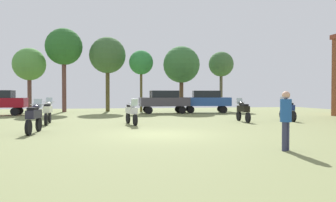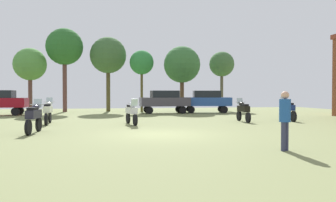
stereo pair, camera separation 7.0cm
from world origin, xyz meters
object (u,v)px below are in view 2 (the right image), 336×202
motorcycle_7 (48,111)px  tree_1 (65,47)px  motorcycle_4 (243,110)px  person_1 (285,116)px  tree_3 (142,63)px  tree_7 (108,56)px  tree_2 (182,65)px  car_1 (207,100)px  tree_5 (30,65)px  motorcycle_8 (288,109)px  motorcycle_1 (132,112)px  car_2 (165,100)px  motorcycle_3 (34,117)px  tree_4 (222,65)px

motorcycle_7 → tree_1: bearing=90.5°
motorcycle_4 → person_1: (-2.88, -10.19, 0.35)m
motorcycle_7 → tree_3: 14.51m
person_1 → tree_7: (-5.36, 23.89, 4.36)m
tree_2 → car_1: bearing=-61.0°
tree_5 → motorcycle_8: bearing=-34.7°
tree_3 → motorcycle_7: bearing=-117.7°
motorcycle_8 → tree_5: size_ratio=0.39×
motorcycle_1 → tree_7: size_ratio=0.30×
car_2 → tree_5: tree_5 is taller
motorcycle_4 → person_1: 10.59m
motorcycle_7 → car_2: bearing=45.7°
motorcycle_8 → car_1: bearing=110.8°
motorcycle_4 → person_1: size_ratio=1.18×
motorcycle_3 → tree_2: size_ratio=0.34×
car_1 → motorcycle_3: bearing=147.9°
car_2 → tree_5: 12.86m
motorcycle_4 → motorcycle_8: (3.12, 0.27, 0.03)m
motorcycle_8 → motorcycle_7: bearing=-174.7°
motorcycle_8 → person_1: size_ratio=1.28×
motorcycle_8 → tree_2: (-4.22, 12.44, 3.81)m
motorcycle_1 → tree_2: bearing=-124.6°
motorcycle_8 → tree_1: tree_1 is taller
person_1 → car_1: bearing=-132.6°
car_1 → tree_1: 14.22m
car_2 → tree_1: bearing=65.0°
car_2 → tree_2: bearing=-37.2°
motorcycle_4 → car_1: car_1 is taller
tree_4 → tree_7: size_ratio=0.85×
motorcycle_7 → person_1: person_1 is taller
car_2 → tree_5: size_ratio=0.74×
motorcycle_3 → tree_2: (10.27, 16.83, 3.82)m
car_1 → tree_1: tree_1 is taller
car_1 → tree_7: (-8.77, 3.94, 4.25)m
motorcycle_3 → car_2: 15.89m
tree_4 → tree_7: 11.75m
motorcycle_8 → tree_5: (-18.42, 12.78, 3.64)m
tree_4 → car_1: bearing=-123.5°
motorcycle_3 → motorcycle_8: 15.14m
car_1 → tree_7: tree_7 is taller
motorcycle_1 → tree_5: 16.56m
motorcycle_8 → car_2: size_ratio=0.53×
tree_1 → tree_7: bearing=3.6°
car_2 → tree_3: (-1.72, 3.11, 3.51)m
motorcycle_4 → tree_3: size_ratio=0.36×
motorcycle_4 → motorcycle_8: motorcycle_8 is taller
tree_7 → car_1: bearing=-24.2°
car_1 → car_2: 3.88m
tree_2 → tree_5: tree_2 is taller
person_1 → tree_4: 25.49m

